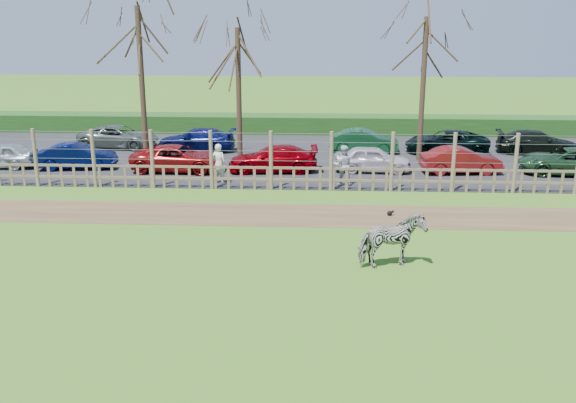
{
  "coord_description": "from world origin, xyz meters",
  "views": [
    {
      "loc": [
        2.08,
        -17.94,
        7.07
      ],
      "look_at": [
        1.0,
        2.5,
        1.1
      ],
      "focal_mm": 40.0,
      "sensor_mm": 36.0,
      "label": 1
    }
  ],
  "objects_px": {
    "tree_mid": "(238,62)",
    "car_8": "(119,137)",
    "zebra": "(392,241)",
    "car_12": "(447,142)",
    "car_4": "(373,159)",
    "visitor_b": "(343,165)",
    "car_3": "(273,159)",
    "tree_left": "(140,47)",
    "car_13": "(537,142)",
    "car_1": "(77,156)",
    "car_9": "(196,140)",
    "car_11": "(364,141)",
    "visitor_a": "(219,163)",
    "crow": "(390,213)",
    "car_5": "(461,160)",
    "tree_right": "(425,54)",
    "car_2": "(178,158)",
    "car_6": "(567,161)"
  },
  "relations": [
    {
      "from": "crow",
      "to": "car_2",
      "type": "bearing_deg",
      "value": 145.23
    },
    {
      "from": "tree_right",
      "to": "visitor_a",
      "type": "relative_size",
      "value": 4.26
    },
    {
      "from": "visitor_b",
      "to": "car_6",
      "type": "relative_size",
      "value": 0.4
    },
    {
      "from": "visitor_a",
      "to": "visitor_b",
      "type": "bearing_deg",
      "value": -161.39
    },
    {
      "from": "tree_right",
      "to": "car_6",
      "type": "relative_size",
      "value": 1.7
    },
    {
      "from": "zebra",
      "to": "car_1",
      "type": "height_order",
      "value": "zebra"
    },
    {
      "from": "car_9",
      "to": "car_11",
      "type": "relative_size",
      "value": 1.14
    },
    {
      "from": "car_3",
      "to": "car_9",
      "type": "xyz_separation_m",
      "value": [
        -4.46,
        4.49,
        0.0
      ]
    },
    {
      "from": "tree_left",
      "to": "tree_mid",
      "type": "distance_m",
      "value": 4.67
    },
    {
      "from": "visitor_a",
      "to": "car_9",
      "type": "relative_size",
      "value": 0.42
    },
    {
      "from": "visitor_b",
      "to": "car_9",
      "type": "bearing_deg",
      "value": -43.76
    },
    {
      "from": "car_9",
      "to": "car_12",
      "type": "bearing_deg",
      "value": 92.06
    },
    {
      "from": "zebra",
      "to": "car_11",
      "type": "height_order",
      "value": "zebra"
    },
    {
      "from": "tree_mid",
      "to": "car_8",
      "type": "distance_m",
      "value": 8.67
    },
    {
      "from": "tree_right",
      "to": "car_3",
      "type": "height_order",
      "value": "tree_right"
    },
    {
      "from": "zebra",
      "to": "car_12",
      "type": "xyz_separation_m",
      "value": [
        4.53,
        16.11,
        -0.16
      ]
    },
    {
      "from": "zebra",
      "to": "car_13",
      "type": "bearing_deg",
      "value": -50.4
    },
    {
      "from": "tree_mid",
      "to": "car_3",
      "type": "distance_m",
      "value": 5.18
    },
    {
      "from": "tree_left",
      "to": "car_4",
      "type": "bearing_deg",
      "value": -6.05
    },
    {
      "from": "car_1",
      "to": "car_6",
      "type": "xyz_separation_m",
      "value": [
        22.83,
        0.15,
        0.0
      ]
    },
    {
      "from": "car_11",
      "to": "car_13",
      "type": "bearing_deg",
      "value": -84.97
    },
    {
      "from": "tree_right",
      "to": "car_3",
      "type": "xyz_separation_m",
      "value": [
        -7.16,
        -2.86,
        -4.6
      ]
    },
    {
      "from": "car_1",
      "to": "car_11",
      "type": "height_order",
      "value": "same"
    },
    {
      "from": "visitor_b",
      "to": "car_3",
      "type": "bearing_deg",
      "value": -38.12
    },
    {
      "from": "car_13",
      "to": "car_1",
      "type": "bearing_deg",
      "value": 108.71
    },
    {
      "from": "tree_mid",
      "to": "car_4",
      "type": "bearing_deg",
      "value": -18.46
    },
    {
      "from": "tree_left",
      "to": "car_13",
      "type": "distance_m",
      "value": 20.79
    },
    {
      "from": "car_8",
      "to": "car_3",
      "type": "bearing_deg",
      "value": -113.99
    },
    {
      "from": "visitor_a",
      "to": "car_11",
      "type": "height_order",
      "value": "visitor_a"
    },
    {
      "from": "car_2",
      "to": "car_4",
      "type": "relative_size",
      "value": 1.23
    },
    {
      "from": "tree_left",
      "to": "car_8",
      "type": "bearing_deg",
      "value": 123.87
    },
    {
      "from": "car_2",
      "to": "car_3",
      "type": "relative_size",
      "value": 1.04
    },
    {
      "from": "car_2",
      "to": "car_11",
      "type": "height_order",
      "value": "same"
    },
    {
      "from": "car_1",
      "to": "crow",
      "type": "bearing_deg",
      "value": -122.27
    },
    {
      "from": "crow",
      "to": "car_13",
      "type": "xyz_separation_m",
      "value": [
        8.78,
        11.27,
        0.54
      ]
    },
    {
      "from": "car_6",
      "to": "car_1",
      "type": "bearing_deg",
      "value": -82.72
    },
    {
      "from": "car_1",
      "to": "zebra",
      "type": "bearing_deg",
      "value": -137.57
    },
    {
      "from": "tree_right",
      "to": "visitor_a",
      "type": "xyz_separation_m",
      "value": [
        -9.33,
        -5.1,
        -4.34
      ]
    },
    {
      "from": "car_9",
      "to": "car_11",
      "type": "xyz_separation_m",
      "value": [
        8.97,
        0.18,
        0.0
      ]
    },
    {
      "from": "car_1",
      "to": "car_8",
      "type": "xyz_separation_m",
      "value": [
        0.43,
        5.09,
        0.0
      ]
    },
    {
      "from": "car_2",
      "to": "car_1",
      "type": "bearing_deg",
      "value": 88.86
    },
    {
      "from": "visitor_b",
      "to": "car_1",
      "type": "xyz_separation_m",
      "value": [
        -12.5,
        2.38,
        -0.26
      ]
    },
    {
      "from": "car_3",
      "to": "car_11",
      "type": "height_order",
      "value": "same"
    },
    {
      "from": "car_13",
      "to": "zebra",
      "type": "bearing_deg",
      "value": 157.51
    },
    {
      "from": "car_1",
      "to": "car_9",
      "type": "bearing_deg",
      "value": -54.84
    },
    {
      "from": "tree_mid",
      "to": "tree_right",
      "type": "height_order",
      "value": "tree_right"
    },
    {
      "from": "car_4",
      "to": "car_12",
      "type": "bearing_deg",
      "value": -41.54
    },
    {
      "from": "zebra",
      "to": "crow",
      "type": "xyz_separation_m",
      "value": [
        0.48,
        4.99,
        -0.7
      ]
    },
    {
      "from": "car_5",
      "to": "car_13",
      "type": "distance_m",
      "value": 6.72
    },
    {
      "from": "car_3",
      "to": "car_9",
      "type": "relative_size",
      "value": 1.0
    }
  ]
}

